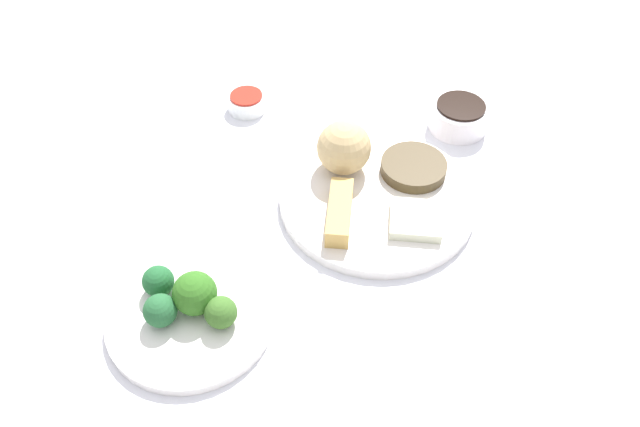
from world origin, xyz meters
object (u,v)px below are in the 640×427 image
Objects in this scene: broccoli_plate at (191,315)px; soy_sauce_bowl at (459,117)px; main_plate at (377,198)px; sauce_ramekin_sweet_and_sour at (247,103)px.

soy_sauce_bowl reaches higher than broccoli_plate.
main_plate reaches higher than broccoli_plate.
main_plate is 0.32m from broccoli_plate.
main_plate is at bearing 30.70° from sauce_ramekin_sweet_and_sour.
main_plate is 4.32× the size of sauce_ramekin_sweet_and_sour.
soy_sauce_bowl is at bearing 69.67° from sauce_ramekin_sweet_and_sour.
broccoli_plate is at bearing -62.84° from main_plate.
soy_sauce_bowl is at bearing 127.73° from main_plate.
soy_sauce_bowl is (-0.14, 0.18, 0.01)m from main_plate.
soy_sauce_bowl reaches higher than sauce_ramekin_sweet_and_sour.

